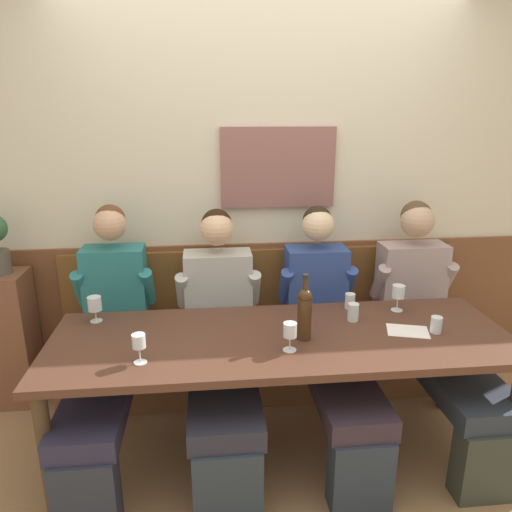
% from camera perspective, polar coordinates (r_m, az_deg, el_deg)
% --- Properties ---
extents(ground_plane, '(6.80, 6.80, 0.02)m').
position_cam_1_polar(ground_plane, '(2.78, 3.38, -24.61)').
color(ground_plane, '#99714A').
rests_on(ground_plane, ground).
extents(room_wall_back, '(6.80, 0.12, 2.80)m').
position_cam_1_polar(room_wall_back, '(3.18, 0.67, 9.23)').
color(room_wall_back, beige).
rests_on(room_wall_back, ground).
extents(wood_wainscot_panel, '(6.80, 0.03, 0.97)m').
position_cam_1_polar(wood_wainscot_panel, '(3.38, 0.71, -6.45)').
color(wood_wainscot_panel, brown).
rests_on(wood_wainscot_panel, ground).
extents(wall_bench, '(2.66, 0.42, 0.94)m').
position_cam_1_polar(wall_bench, '(3.28, 1.12, -11.19)').
color(wall_bench, brown).
rests_on(wall_bench, ground).
extents(dining_table, '(2.36, 0.80, 0.73)m').
position_cam_1_polar(dining_table, '(2.53, 3.06, -10.94)').
color(dining_table, '#4D2D20').
rests_on(dining_table, ground).
extents(person_center_left_seat, '(0.48, 1.22, 1.30)m').
position_cam_1_polar(person_center_left_seat, '(2.85, -17.19, -8.81)').
color(person_center_left_seat, '#272C39').
rests_on(person_center_left_seat, ground).
extents(person_right_seat, '(0.52, 1.23, 1.26)m').
position_cam_1_polar(person_right_seat, '(2.79, -4.23, -9.00)').
color(person_right_seat, '#293540').
rests_on(person_right_seat, ground).
extents(person_center_right_seat, '(0.49, 1.23, 1.26)m').
position_cam_1_polar(person_center_right_seat, '(2.88, 8.45, -8.12)').
color(person_center_right_seat, '#27313E').
rests_on(person_center_right_seat, ground).
extents(person_left_seat, '(0.53, 1.23, 1.28)m').
position_cam_1_polar(person_left_seat, '(3.09, 20.14, -7.14)').
color(person_left_seat, '#31362E').
rests_on(person_left_seat, ground).
extents(wine_bottle_clear_water, '(0.07, 0.07, 0.34)m').
position_cam_1_polar(wine_bottle_clear_water, '(2.41, 5.80, -6.61)').
color(wine_bottle_clear_water, '#3F2713').
rests_on(wine_bottle_clear_water, dining_table).
extents(wine_glass_right_end, '(0.07, 0.07, 0.14)m').
position_cam_1_polar(wine_glass_right_end, '(2.75, -18.62, -5.46)').
color(wine_glass_right_end, silver).
rests_on(wine_glass_right_end, dining_table).
extents(wine_glass_left_end, '(0.07, 0.07, 0.14)m').
position_cam_1_polar(wine_glass_left_end, '(2.31, 4.06, -8.90)').
color(wine_glass_left_end, silver).
rests_on(wine_glass_left_end, dining_table).
extents(wine_glass_center_rear, '(0.07, 0.07, 0.15)m').
position_cam_1_polar(wine_glass_center_rear, '(2.86, 16.55, -4.16)').
color(wine_glass_center_rear, silver).
rests_on(wine_glass_center_rear, dining_table).
extents(wine_glass_by_bottle, '(0.06, 0.06, 0.14)m').
position_cam_1_polar(wine_glass_by_bottle, '(2.26, -13.74, -10.00)').
color(wine_glass_by_bottle, silver).
rests_on(wine_glass_by_bottle, dining_table).
extents(water_tumbler_right, '(0.06, 0.06, 0.09)m').
position_cam_1_polar(water_tumbler_right, '(2.67, 20.63, -7.65)').
color(water_tumbler_right, silver).
rests_on(water_tumbler_right, dining_table).
extents(water_tumbler_center, '(0.06, 0.06, 0.10)m').
position_cam_1_polar(water_tumbler_center, '(2.69, 11.47, -6.55)').
color(water_tumbler_center, silver).
rests_on(water_tumbler_center, dining_table).
extents(water_tumbler_left, '(0.06, 0.06, 0.09)m').
position_cam_1_polar(water_tumbler_left, '(2.84, 11.10, -5.28)').
color(water_tumbler_left, silver).
rests_on(water_tumbler_left, dining_table).
extents(tasting_sheet_left_guest, '(0.24, 0.20, 0.00)m').
position_cam_1_polar(tasting_sheet_left_guest, '(2.66, 17.58, -8.49)').
color(tasting_sheet_left_guest, white).
rests_on(tasting_sheet_left_guest, dining_table).
extents(corner_pedestal, '(0.28, 0.28, 0.88)m').
position_cam_1_polar(corner_pedestal, '(3.46, -27.13, -8.74)').
color(corner_pedestal, brown).
rests_on(corner_pedestal, ground).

